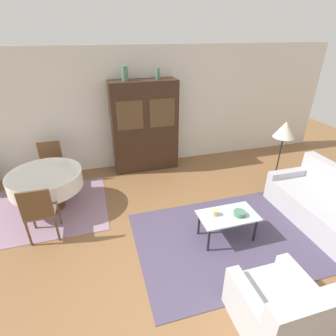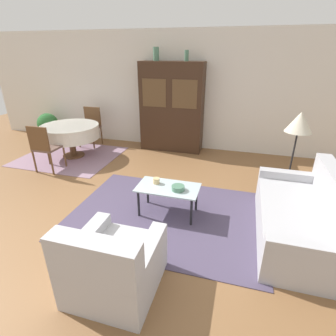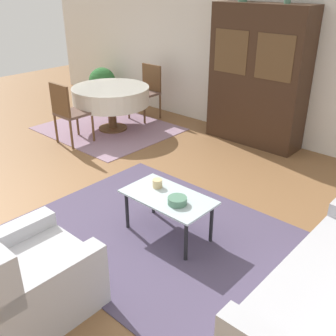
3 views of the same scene
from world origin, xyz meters
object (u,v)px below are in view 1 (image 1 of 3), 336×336
object	(u,v)px
dining_table	(46,180)
bowl	(240,213)
dining_chair_near	(39,210)
display_cabinet	(145,127)
dining_chair_far	(51,162)
cup	(215,213)
vase_short	(158,74)
coffee_table	(228,218)
vase_tall	(125,73)
couch	(325,206)
armchair	(280,311)
floor_lamp	(284,132)

from	to	relation	value
dining_table	bowl	xyz separation A→B (m)	(2.91, -1.69, -0.10)
dining_chair_near	display_cabinet	bearing A→B (deg)	44.07
dining_chair_far	cup	bearing A→B (deg)	136.39
vase_short	cup	bearing A→B (deg)	-86.07
coffee_table	dining_table	distance (m)	3.21
coffee_table	vase_tall	bearing A→B (deg)	111.13
display_cabinet	dining_chair_far	bearing A→B (deg)	-172.33
couch	dining_chair_near	world-z (taller)	dining_chair_near
armchair	bowl	distance (m)	1.46
coffee_table	dining_table	bearing A→B (deg)	149.20
armchair	floor_lamp	distance (m)	3.44
couch	vase_tall	bearing A→B (deg)	45.40
bowl	vase_short	xyz separation A→B (m)	(-0.55, 2.82, 1.66)
dining_table	floor_lamp	distance (m)	4.59
floor_lamp	bowl	distance (m)	2.19
couch	floor_lamp	xyz separation A→B (m)	(-0.02, 1.31, 0.87)
dining_chair_near	vase_tall	world-z (taller)	vase_tall
dining_table	dining_chair_far	size ratio (longest dim) A/B	1.34
vase_short	coffee_table	bearing A→B (deg)	-82.11
dining_chair_near	cup	bearing A→B (deg)	-15.90
dining_chair_far	bowl	distance (m)	3.87
coffee_table	bowl	bearing A→B (deg)	-17.25
dining_table	dining_chair_near	distance (m)	0.85
couch	display_cabinet	world-z (taller)	display_cabinet
vase_tall	vase_short	world-z (taller)	vase_tall
armchair	dining_table	xyz separation A→B (m)	(-2.61, 3.11, 0.27)
floor_lamp	cup	bearing A→B (deg)	-149.31
dining_chair_near	vase_short	size ratio (longest dim) A/B	4.26
dining_chair_far	dining_table	bearing A→B (deg)	90.00
dining_chair_near	bowl	distance (m)	3.03
couch	dining_table	xyz separation A→B (m)	(-4.56, 1.71, 0.28)
display_cabinet	vase_short	size ratio (longest dim) A/B	9.19
dining_chair_far	floor_lamp	xyz separation A→B (m)	(4.54, -1.25, 0.63)
bowl	display_cabinet	bearing A→B (deg)	107.09
armchair	display_cabinet	distance (m)	4.33
couch	dining_chair_far	distance (m)	5.24
dining_chair_far	vase_tall	xyz separation A→B (m)	(1.68, 0.28, 1.63)
vase_tall	cup	bearing A→B (deg)	-72.15
dining_table	dining_chair_far	xyz separation A→B (m)	(0.00, 0.85, -0.04)
armchair	couch	bearing A→B (deg)	35.69
dining_chair_far	vase_short	bearing A→B (deg)	-173.34
floor_lamp	bowl	xyz separation A→B (m)	(-1.63, -1.29, -0.69)
armchair	cup	bearing A→B (deg)	92.17
dining_chair_near	vase_tall	distance (m)	3.07
couch	cup	distance (m)	2.02
vase_short	dining_chair_near	bearing A→B (deg)	-140.07
couch	armchair	distance (m)	2.40
display_cabinet	dining_chair_near	xyz separation A→B (m)	(-2.05, -1.98, -0.47)
dining_table	dining_chair_near	xyz separation A→B (m)	(0.00, -0.85, -0.04)
couch	armchair	xyz separation A→B (m)	(-1.95, -1.40, 0.01)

